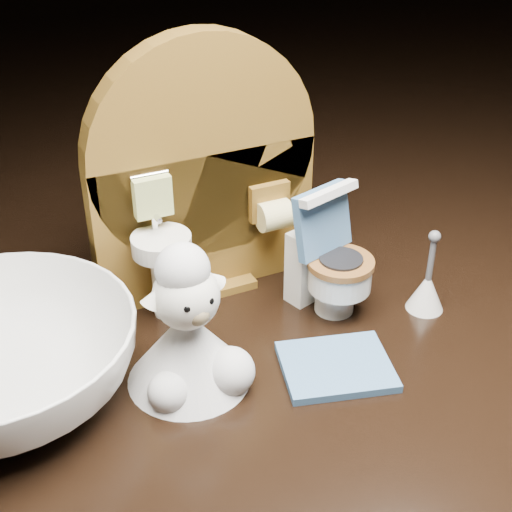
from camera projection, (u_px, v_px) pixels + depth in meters
The scene contains 5 objects.
backdrop_panel at pixel (203, 185), 0.39m from camera, with size 0.13×0.05×0.15m.
toy_toilet at pixel (328, 265), 0.40m from camera, with size 0.04×0.05×0.07m.
bath_mat at pixel (336, 366), 0.36m from camera, with size 0.05×0.04×0.00m, color teal.
toilet_brush at pixel (427, 289), 0.40m from camera, with size 0.02×0.02×0.05m.
plush_lamb at pixel (189, 337), 0.34m from camera, with size 0.06×0.06×0.08m.
Camera 1 is at (-0.13, -0.27, 0.24)m, focal length 50.00 mm.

